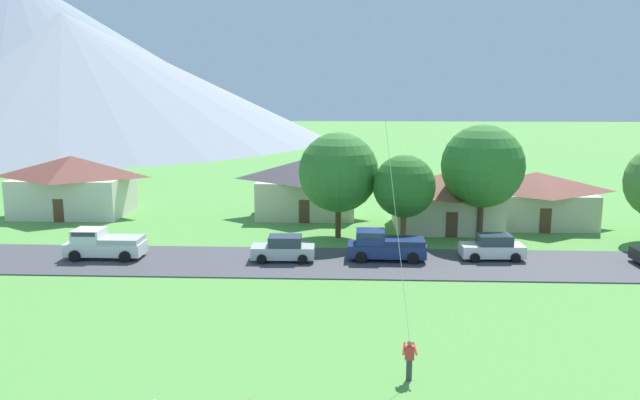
# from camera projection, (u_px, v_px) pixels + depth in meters

# --- Properties ---
(road_strip) EXTENTS (160.00, 7.37, 0.08)m
(road_strip) POSITION_uv_depth(u_px,v_px,m) (330.00, 262.00, 41.82)
(road_strip) COLOR #424247
(road_strip) RESTS_ON ground
(mountain_west_ridge) EXTENTS (123.99, 123.99, 37.47)m
(mountain_west_ridge) POSITION_uv_depth(u_px,v_px,m) (19.00, 55.00, 145.83)
(mountain_west_ridge) COLOR gray
(mountain_west_ridge) RESTS_ON ground
(mountain_far_east_ridge) EXTENTS (112.97, 112.97, 27.09)m
(mountain_far_east_ridge) POSITION_uv_depth(u_px,v_px,m) (66.00, 77.00, 136.31)
(mountain_far_east_ridge) COLOR #8E939E
(mountain_far_east_ridge) RESTS_ON ground
(house_leftmost) EXTENTS (9.52, 6.56, 4.51)m
(house_leftmost) POSITION_uv_depth(u_px,v_px,m) (535.00, 198.00, 52.99)
(house_leftmost) COLOR beige
(house_leftmost) RESTS_ON ground
(house_left_center) EXTENTS (9.27, 6.74, 5.20)m
(house_left_center) POSITION_uv_depth(u_px,v_px,m) (307.00, 186.00, 56.70)
(house_left_center) COLOR beige
(house_left_center) RESTS_ON ground
(house_right_center) EXTENTS (10.40, 6.86, 5.41)m
(house_right_center) POSITION_uv_depth(u_px,v_px,m) (73.00, 184.00, 57.12)
(house_right_center) COLOR beige
(house_right_center) RESTS_ON ground
(house_rightmost) EXTENTS (9.08, 7.01, 4.66)m
(house_rightmost) POSITION_uv_depth(u_px,v_px,m) (446.00, 199.00, 51.71)
(house_rightmost) COLOR beige
(house_rightmost) RESTS_ON ground
(tree_near_left) EXTENTS (6.13, 6.13, 8.18)m
(tree_near_left) POSITION_uv_depth(u_px,v_px,m) (338.00, 172.00, 48.08)
(tree_near_left) COLOR #4C3823
(tree_near_left) RESTS_ON ground
(tree_left_of_center) EXTENTS (6.32, 6.32, 8.77)m
(tree_left_of_center) POSITION_uv_depth(u_px,v_px,m) (483.00, 166.00, 47.77)
(tree_left_of_center) COLOR #4C3823
(tree_left_of_center) RESTS_ON ground
(tree_center) EXTENTS (4.62, 4.62, 6.66)m
(tree_center) POSITION_uv_depth(u_px,v_px,m) (404.00, 186.00, 46.16)
(tree_center) COLOR brown
(tree_center) RESTS_ON ground
(parked_car_white_west_end) EXTENTS (4.27, 2.22, 1.68)m
(parked_car_white_west_end) POSITION_uv_depth(u_px,v_px,m) (492.00, 247.00, 42.45)
(parked_car_white_west_end) COLOR white
(parked_car_white_west_end) RESTS_ON road_strip
(parked_car_silver_mid_east) EXTENTS (4.25, 2.17, 1.68)m
(parked_car_silver_mid_east) POSITION_uv_depth(u_px,v_px,m) (284.00, 249.00, 42.08)
(parked_car_silver_mid_east) COLOR #B7BCC1
(parked_car_silver_mid_east) RESTS_ON road_strip
(pickup_truck_white_west_side) EXTENTS (5.21, 2.33, 1.99)m
(pickup_truck_white_west_side) POSITION_uv_depth(u_px,v_px,m) (103.00, 244.00, 42.68)
(pickup_truck_white_west_side) COLOR white
(pickup_truck_white_west_side) RESTS_ON road_strip
(pickup_truck_navy_east_side) EXTENTS (5.25, 2.42, 1.99)m
(pickup_truck_navy_east_side) POSITION_uv_depth(u_px,v_px,m) (385.00, 245.00, 42.26)
(pickup_truck_navy_east_side) COLOR navy
(pickup_truck_navy_east_side) RESTS_ON road_strip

